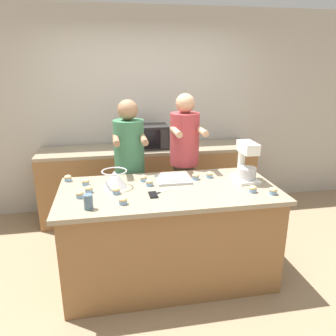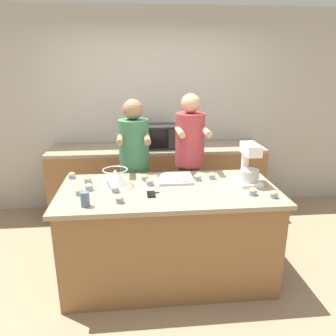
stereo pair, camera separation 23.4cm
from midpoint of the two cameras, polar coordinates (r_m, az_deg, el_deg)
ground_plane at (r=3.40m, az=-1.93°, el=-18.13°), size 16.00×16.00×0.00m
back_wall at (r=4.56m, az=-5.50°, el=9.61°), size 10.00×0.06×2.70m
island_counter at (r=3.15m, az=-2.01°, el=-11.36°), size 1.96×0.95×0.91m
back_counter at (r=4.44m, az=-4.76°, el=-2.34°), size 2.80×0.60×0.94m
person_left at (r=3.58m, az=-8.50°, el=-0.70°), size 0.34×0.50×1.64m
person_right at (r=3.63m, az=1.02°, el=0.29°), size 0.33×0.50×1.69m
stand_mixer at (r=3.16m, az=11.42°, el=0.69°), size 0.20×0.30×0.38m
mixing_bowl at (r=3.02m, az=-11.49°, el=-1.81°), size 0.23×0.23×0.16m
baking_tray at (r=3.15m, az=-1.21°, el=-1.91°), size 0.33×0.28×0.04m
microwave_oven at (r=4.27m, az=-4.96°, el=5.47°), size 0.49×0.37×0.30m
cell_phone at (r=2.81m, az=-5.01°, el=-4.70°), size 0.07×0.15×0.01m
drinking_glass at (r=2.63m, az=-16.22°, el=-5.73°), size 0.07×0.07×0.12m
knife at (r=2.87m, az=-3.50°, el=-4.21°), size 0.20×0.13×0.01m
cupcake_0 at (r=2.87m, az=-17.39°, el=-4.43°), size 0.07×0.07×0.06m
cupcake_1 at (r=3.24m, az=5.19°, el=-1.18°), size 0.07×0.07×0.06m
cupcake_2 at (r=2.67m, az=-10.37°, el=-5.65°), size 0.07×0.07×0.06m
cupcake_3 at (r=2.96m, az=-15.86°, el=-3.62°), size 0.07×0.07×0.06m
cupcake_4 at (r=3.15m, az=-16.25°, el=-2.39°), size 0.07×0.07×0.06m
cupcake_5 at (r=2.92m, az=15.67°, el=-3.90°), size 0.07×0.07×0.06m
cupcake_6 at (r=3.31m, az=-19.01°, el=-1.70°), size 0.07×0.07×0.06m
cupcake_7 at (r=3.17m, az=2.75°, el=-1.50°), size 0.07×0.07×0.06m
cupcake_8 at (r=2.93m, az=12.34°, el=-3.62°), size 0.07×0.07×0.06m
cupcake_9 at (r=3.14m, az=-6.43°, el=-1.79°), size 0.07×0.07×0.06m
cupcake_10 at (r=2.88m, az=-11.36°, el=-3.90°), size 0.07×0.07×0.06m
cupcake_11 at (r=3.02m, az=-5.48°, el=-2.57°), size 0.07×0.07×0.06m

